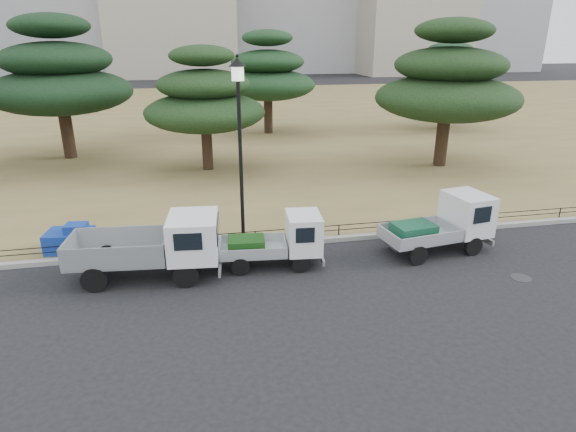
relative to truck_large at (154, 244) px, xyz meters
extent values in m
plane|color=black|center=(4.21, -1.10, -1.05)|extent=(220.00, 220.00, 0.00)
cube|color=olive|center=(4.21, 29.50, -0.97)|extent=(120.00, 56.00, 0.15)
cube|color=gray|center=(4.21, 1.50, -0.97)|extent=(120.00, 0.25, 0.16)
cylinder|color=black|center=(0.86, -0.88, -0.68)|extent=(0.75, 0.22, 0.74)
cylinder|color=black|center=(1.01, 0.70, -0.68)|extent=(0.75, 0.22, 0.74)
cylinder|color=black|center=(-1.67, -0.64, -0.68)|extent=(0.75, 0.22, 0.74)
cylinder|color=black|center=(-1.52, 0.94, -0.68)|extent=(0.75, 0.22, 0.74)
cube|color=#2D2D30|center=(-0.29, 0.03, -0.49)|extent=(4.17, 1.26, 0.13)
cube|color=gray|center=(-1.03, 0.10, -0.06)|extent=(2.99, 1.87, 0.72)
cube|color=silver|center=(1.15, -0.11, 0.21)|extent=(1.59, 1.87, 1.26)
cylinder|color=black|center=(4.32, -0.60, -0.77)|extent=(0.56, 0.20, 0.55)
cylinder|color=black|center=(4.42, 0.60, -0.77)|extent=(0.56, 0.20, 0.55)
cylinder|color=black|center=(2.47, -0.43, -0.77)|extent=(0.56, 0.20, 0.55)
cylinder|color=black|center=(2.58, 0.77, -0.77)|extent=(0.56, 0.20, 0.55)
cube|color=#2D2D30|center=(3.48, 0.08, -0.64)|extent=(3.03, 0.95, 0.13)
cube|color=#B5B8BD|center=(2.94, 0.13, -0.39)|extent=(2.16, 1.44, 0.37)
cube|color=silver|center=(4.52, -0.02, 0.02)|extent=(1.15, 1.45, 1.19)
cube|color=#194B15|center=(2.73, 0.15, -0.30)|extent=(1.20, 0.92, 0.41)
cylinder|color=black|center=(10.16, -0.52, -0.73)|extent=(0.65, 0.26, 0.64)
cylinder|color=black|center=(9.95, 0.87, -0.73)|extent=(0.65, 0.26, 0.64)
cylinder|color=black|center=(8.06, -0.83, -0.73)|extent=(0.65, 0.26, 0.64)
cylinder|color=black|center=(7.85, 0.57, -0.73)|extent=(0.65, 0.26, 0.64)
cube|color=#2D2D30|center=(9.04, 0.03, -0.58)|extent=(3.50, 1.27, 0.15)
cube|color=#B0B2B8|center=(8.42, -0.06, -0.30)|extent=(2.55, 1.77, 0.42)
cube|color=silver|center=(10.23, 0.20, 0.17)|extent=(1.40, 1.72, 1.35)
cube|color=#154C33|center=(8.19, -0.10, -0.19)|extent=(1.42, 1.12, 0.47)
cylinder|color=black|center=(2.82, 1.80, -0.81)|extent=(0.46, 0.46, 0.17)
cylinder|color=black|center=(2.82, 1.80, 1.87)|extent=(0.13, 0.13, 5.21)
cylinder|color=white|center=(2.82, 1.80, 4.69)|extent=(0.42, 0.42, 0.42)
cone|color=black|center=(2.82, 1.80, 5.02)|extent=(0.54, 0.54, 0.26)
cylinder|color=black|center=(4.21, 1.65, -0.70)|extent=(38.00, 0.03, 0.03)
cylinder|color=black|center=(4.21, 1.65, -0.52)|extent=(38.00, 0.03, 0.03)
cylinder|color=black|center=(4.21, 1.65, -0.70)|extent=(0.04, 0.04, 0.40)
cube|color=#153AA4|center=(-2.88, 2.20, -0.57)|extent=(1.54, 1.21, 0.67)
cube|color=#153AA4|center=(-2.59, 2.06, -0.09)|extent=(0.73, 0.65, 0.29)
cylinder|color=#2D2D30|center=(10.71, -2.30, -1.04)|extent=(0.60, 0.60, 0.01)
cylinder|color=black|center=(-5.73, 16.18, 0.64)|extent=(0.69, 0.69, 3.07)
ellipsoid|color=black|center=(-5.73, 16.18, 2.87)|extent=(7.89, 7.89, 2.52)
ellipsoid|color=black|center=(-5.73, 16.18, 4.60)|extent=(6.02, 6.02, 1.93)
ellipsoid|color=black|center=(-5.73, 16.18, 6.32)|extent=(4.16, 4.16, 1.33)
cylinder|color=black|center=(2.08, 11.87, 0.33)|extent=(0.55, 0.55, 2.46)
ellipsoid|color=#1A3216|center=(2.08, 11.87, 2.12)|extent=(6.21, 6.21, 1.99)
ellipsoid|color=#1A3216|center=(2.08, 11.87, 3.50)|extent=(4.74, 4.74, 1.52)
ellipsoid|color=#1A3216|center=(2.08, 11.87, 4.89)|extent=(3.27, 3.27, 1.05)
cylinder|color=black|center=(6.92, 21.51, 0.51)|extent=(0.63, 0.63, 2.81)
ellipsoid|color=#173419|center=(6.92, 21.51, 2.54)|extent=(6.76, 6.76, 2.16)
ellipsoid|color=#173419|center=(6.92, 21.51, 4.12)|extent=(5.16, 5.16, 1.65)
ellipsoid|color=#173419|center=(6.92, 21.51, 5.70)|extent=(3.56, 3.56, 1.14)
cylinder|color=black|center=(14.63, 10.20, 0.58)|extent=(0.67, 0.67, 2.96)
ellipsoid|color=black|center=(14.63, 10.20, 2.73)|extent=(7.52, 7.52, 2.41)
ellipsoid|color=black|center=(14.63, 10.20, 4.40)|extent=(5.74, 5.74, 1.84)
ellipsoid|color=black|center=(14.63, 10.20, 6.06)|extent=(3.97, 3.97, 1.27)
cylinder|color=black|center=(20.44, 20.74, 0.34)|extent=(0.56, 0.56, 2.47)
ellipsoid|color=black|center=(20.44, 20.74, 2.12)|extent=(6.30, 6.30, 2.02)
ellipsoid|color=black|center=(20.44, 20.74, 3.51)|extent=(4.81, 4.81, 1.54)
ellipsoid|color=black|center=(20.44, 20.74, 4.90)|extent=(3.32, 3.32, 1.06)
camera|label=1|loc=(1.29, -13.52, 5.73)|focal=30.00mm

